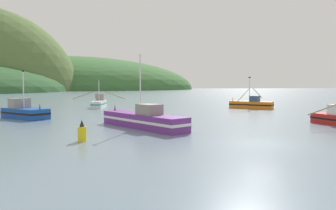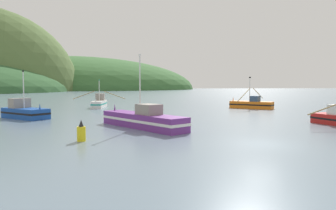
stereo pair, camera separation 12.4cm
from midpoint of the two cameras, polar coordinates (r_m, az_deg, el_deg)
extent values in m
plane|color=slate|center=(22.35, 17.31, -6.93)|extent=(600.00, 600.00, 0.00)
ellipsoid|color=#386633|center=(283.77, -17.94, 2.83)|extent=(218.49, 174.79, 56.80)
cube|color=white|center=(55.80, -12.87, 0.16)|extent=(2.38, 6.53, 1.24)
cube|color=teal|center=(55.79, -12.87, 0.23)|extent=(2.40, 6.59, 0.22)
cone|color=white|center=(52.86, -13.48, 1.01)|extent=(0.22, 0.22, 0.70)
cube|color=gray|center=(56.74, -12.69, 1.50)|extent=(1.63, 1.31, 1.27)
cylinder|color=silver|center=(55.84, -12.88, 2.63)|extent=(0.12, 0.12, 3.56)
cube|color=teal|center=(55.83, -12.91, 4.58)|extent=(0.07, 0.36, 0.20)
cylinder|color=#997F4C|center=(55.27, -10.08, 1.84)|extent=(3.83, 0.51, 1.50)
cylinder|color=#997F4C|center=(56.30, -15.66, 1.79)|extent=(3.83, 0.51, 1.50)
cube|color=orange|center=(54.19, 15.23, 0.02)|extent=(6.76, 6.24, 1.24)
cube|color=black|center=(54.18, 15.23, 0.08)|extent=(6.83, 6.30, 0.22)
cone|color=orange|center=(55.21, 12.00, 1.14)|extent=(0.28, 0.28, 0.70)
cube|color=#334C6B|center=(53.94, 15.90, 1.16)|extent=(2.22, 2.28, 0.97)
cylinder|color=silver|center=(54.18, 14.96, 2.78)|extent=(0.12, 0.12, 3.98)
cube|color=black|center=(54.19, 15.00, 5.01)|extent=(0.29, 0.26, 0.20)
cylinder|color=#997F4C|center=(50.40, 13.93, 1.89)|extent=(3.84, 4.43, 2.01)
cylinder|color=#997F4C|center=(57.82, 16.43, 2.08)|extent=(3.84, 4.43, 2.01)
cube|color=#6B2D84|center=(29.17, -4.91, -2.94)|extent=(7.82, 10.20, 1.34)
cube|color=white|center=(29.16, -4.91, -2.81)|extent=(7.90, 10.30, 0.24)
cone|color=#6B2D84|center=(33.16, -10.03, -0.40)|extent=(0.28, 0.28, 0.70)
cube|color=gray|center=(28.23, -3.67, -0.82)|extent=(2.58, 2.72, 0.96)
cylinder|color=silver|center=(29.24, -5.34, 3.75)|extent=(0.12, 0.12, 5.46)
cube|color=white|center=(29.37, -5.38, 9.32)|extent=(0.22, 0.32, 0.20)
cylinder|color=#997F4C|center=(32.14, 27.41, -0.54)|extent=(4.23, 1.02, 1.20)
cube|color=#19479E|center=(40.75, -25.28, -1.43)|extent=(6.56, 6.24, 1.25)
cube|color=black|center=(40.75, -25.28, -1.34)|extent=(6.62, 6.30, 0.23)
cone|color=#19479E|center=(38.12, -22.99, -0.23)|extent=(0.28, 0.28, 0.70)
cube|color=gray|center=(41.67, -26.15, 0.33)|extent=(2.47, 2.54, 1.18)
cylinder|color=silver|center=(40.80, -25.54, 2.52)|extent=(0.12, 0.12, 4.37)
cube|color=black|center=(40.82, -25.64, 5.76)|extent=(0.29, 0.26, 0.20)
cylinder|color=yellow|center=(23.03, -15.96, -5.24)|extent=(0.62, 0.62, 1.06)
cone|color=black|center=(22.92, -16.00, -3.31)|extent=(0.37, 0.37, 0.50)
camera|label=1|loc=(0.06, -90.09, -0.01)|focal=32.52mm
camera|label=2|loc=(0.06, 89.91, 0.01)|focal=32.52mm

